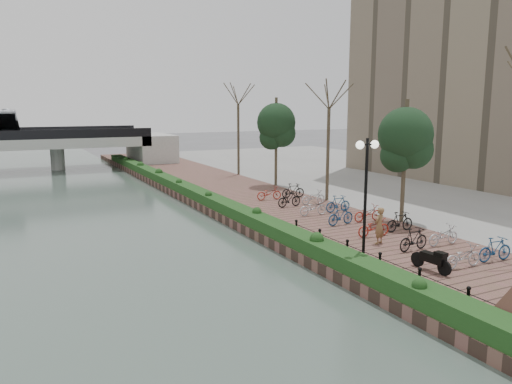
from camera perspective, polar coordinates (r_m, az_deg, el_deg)
ground at (r=16.68m, az=16.95°, el=-14.09°), size 220.00×220.00×0.00m
promenade at (r=32.63m, az=0.78°, el=-1.50°), size 8.00×75.00×0.50m
inland_pavement at (r=42.34m, az=20.38°, el=0.50°), size 24.00×75.00×0.50m
hedge at (r=33.43m, az=-6.38°, el=-0.33°), size 1.10×56.00×0.60m
chain_fence at (r=18.64m, az=15.98°, el=-8.68°), size 0.10×14.10×0.70m
lamppost at (r=19.58m, az=12.49°, el=1.99°), size 1.02×0.32×4.94m
motorcycle at (r=20.00m, az=19.35°, el=-7.19°), size 0.60×1.57×0.96m
pedestrian at (r=23.14m, az=13.90°, el=-3.75°), size 0.71×0.60×1.66m
bicycle_parking at (r=27.00m, az=11.06°, el=-2.50°), size 2.40×17.32×1.00m
street_trees at (r=30.27m, az=11.81°, el=3.99°), size 3.20×37.12×6.80m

